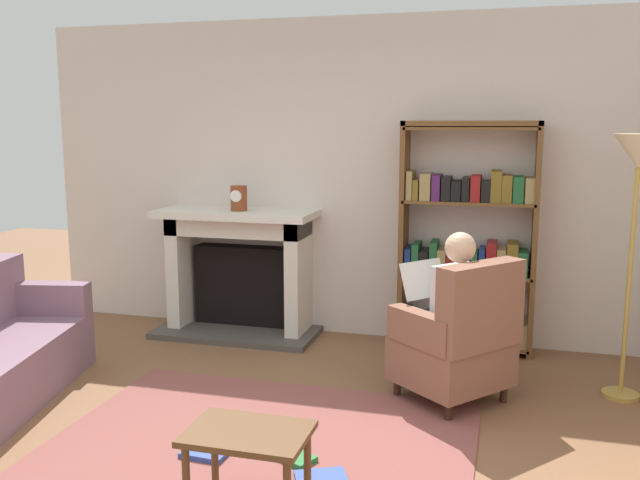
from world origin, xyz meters
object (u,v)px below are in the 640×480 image
object	(u,v)px
bookshelf	(468,244)
side_table	(248,445)
fireplace	(240,267)
seated_reader	(447,308)
floor_lamp	(637,176)
armchair_reading	(459,341)
mantel_clock	(239,198)

from	to	relation	value
bookshelf	side_table	xyz separation A→B (m)	(-0.81, -2.77, -0.50)
bookshelf	side_table	bearing A→B (deg)	-106.30
fireplace	seated_reader	size ratio (longest dim) A/B	1.23
side_table	floor_lamp	distance (m)	2.99
fireplace	bookshelf	xyz separation A→B (m)	(1.95, 0.04, 0.29)
armchair_reading	seated_reader	world-z (taller)	seated_reader
fireplace	mantel_clock	size ratio (longest dim) A/B	6.61
armchair_reading	fireplace	bearing A→B (deg)	-79.25
mantel_clock	bookshelf	xyz separation A→B (m)	(1.91, 0.14, -0.33)
bookshelf	seated_reader	xyz separation A→B (m)	(-0.07, -1.05, -0.25)
side_table	floor_lamp	bearing A→B (deg)	47.04
bookshelf	floor_lamp	xyz separation A→B (m)	(1.08, -0.74, 0.62)
fireplace	side_table	xyz separation A→B (m)	(1.14, -2.73, -0.21)
armchair_reading	floor_lamp	xyz separation A→B (m)	(1.06, 0.39, 1.07)
fireplace	side_table	size ratio (longest dim) A/B	2.51
mantel_clock	armchair_reading	bearing A→B (deg)	-27.21
mantel_clock	side_table	xyz separation A→B (m)	(1.10, -2.63, -0.83)
seated_reader	side_table	world-z (taller)	seated_reader
fireplace	side_table	world-z (taller)	fireplace
fireplace	armchair_reading	distance (m)	2.26
fireplace	mantel_clock	distance (m)	0.63
mantel_clock	bookshelf	world-z (taller)	bookshelf
fireplace	seated_reader	xyz separation A→B (m)	(1.88, -1.02, 0.04)
fireplace	bookshelf	size ratio (longest dim) A/B	0.76
bookshelf	side_table	world-z (taller)	bookshelf
fireplace	floor_lamp	distance (m)	3.24
armchair_reading	bookshelf	bearing A→B (deg)	-139.11
seated_reader	fireplace	bearing A→B (deg)	-78.66
bookshelf	seated_reader	world-z (taller)	bookshelf
fireplace	armchair_reading	bearing A→B (deg)	-29.02
mantel_clock	fireplace	bearing A→B (deg)	111.53
fireplace	seated_reader	distance (m)	2.14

